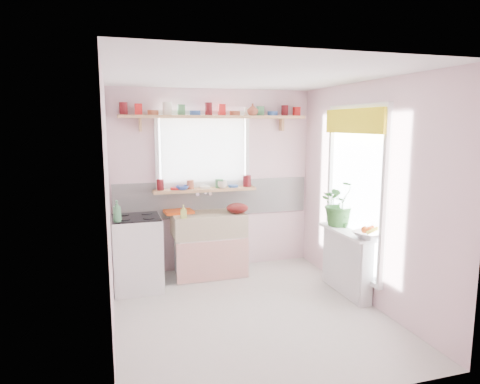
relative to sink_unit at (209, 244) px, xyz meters
name	(u,v)px	position (x,y,z in m)	size (l,w,h in m)	color
room	(278,176)	(0.81, -0.43, 0.94)	(3.20, 3.20, 3.20)	beige
sink_unit	(209,244)	(0.00, 0.00, 0.00)	(0.95, 0.65, 1.11)	white
cooker	(137,253)	(-0.95, -0.24, 0.03)	(0.58, 0.58, 0.93)	white
radiator_ledge	(346,261)	(1.45, -1.09, -0.03)	(0.22, 0.95, 0.78)	white
windowsill	(205,190)	(0.00, 0.19, 0.71)	(1.40, 0.22, 0.04)	tan
pine_shelf	(215,117)	(0.15, 0.18, 1.69)	(2.52, 0.24, 0.04)	tan
shelf_crockery	(215,111)	(0.15, 0.18, 1.76)	(2.47, 0.11, 0.12)	#590F14
sill_crockery	(204,184)	(-0.02, 0.19, 0.78)	(1.35, 0.11, 0.12)	#590F14
dish_tray	(179,212)	(-0.38, 0.13, 0.44)	(0.37, 0.28, 0.04)	#DC4C13
colander	(237,208)	(0.37, -0.09, 0.49)	(0.30, 0.30, 0.13)	#530F0E
jade_plant	(340,203)	(1.48, -0.85, 0.63)	(0.52, 0.45, 0.57)	#2E6227
fruit_bowl	(369,235)	(1.48, -1.49, 0.38)	(0.33, 0.33, 0.08)	silver
herb_pot	(345,220)	(1.48, -0.97, 0.44)	(0.10, 0.07, 0.20)	#2E6327
soap_bottle_sink	(184,212)	(-0.36, -0.19, 0.50)	(0.08, 0.08, 0.17)	#C1D65F
sill_cup	(222,185)	(0.23, 0.13, 0.78)	(0.13, 0.13, 0.10)	silver
sill_bowl	(182,188)	(-0.32, 0.16, 0.75)	(0.17, 0.17, 0.05)	#3757B3
shelf_vase	(253,110)	(0.66, 0.12, 1.79)	(0.15, 0.15, 0.16)	#98462E
cooker_bottle	(117,211)	(-1.17, -0.46, 0.61)	(0.10, 0.10, 0.25)	#3C794E
fruit	(370,229)	(1.49, -1.49, 0.45)	(0.20, 0.14, 0.10)	#E75413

